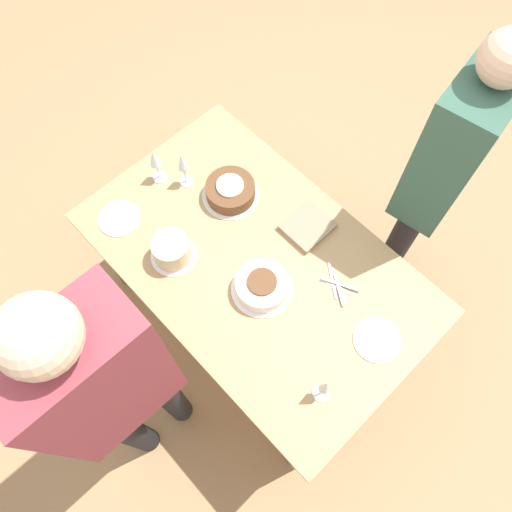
# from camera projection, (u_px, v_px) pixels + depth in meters

# --- Properties ---
(ground_plane) EXTENTS (12.00, 12.00, 0.00)m
(ground_plane) POSITION_uv_depth(u_px,v_px,m) (256.00, 315.00, 2.85)
(ground_plane) COLOR #A87F56
(dining_table) EXTENTS (1.53, 0.94, 0.75)m
(dining_table) POSITION_uv_depth(u_px,v_px,m) (256.00, 271.00, 2.26)
(dining_table) COLOR tan
(dining_table) RESTS_ON ground_plane
(cake_center_white) EXTENTS (0.26, 0.26, 0.09)m
(cake_center_white) POSITION_uv_depth(u_px,v_px,m) (262.00, 286.00, 2.07)
(cake_center_white) COLOR white
(cake_center_white) RESTS_ON dining_table
(cake_front_chocolate) EXTENTS (0.27, 0.27, 0.09)m
(cake_front_chocolate) POSITION_uv_depth(u_px,v_px,m) (230.00, 191.00, 2.27)
(cake_front_chocolate) COLOR white
(cake_front_chocolate) RESTS_ON dining_table
(cake_back_decorated) EXTENTS (0.20, 0.20, 0.12)m
(cake_back_decorated) POSITION_uv_depth(u_px,v_px,m) (172.00, 250.00, 2.12)
(cake_back_decorated) COLOR white
(cake_back_decorated) RESTS_ON dining_table
(wine_glass_near) EXTENTS (0.06, 0.06, 0.20)m
(wine_glass_near) POSITION_uv_depth(u_px,v_px,m) (183.00, 164.00, 2.21)
(wine_glass_near) COLOR silver
(wine_glass_near) RESTS_ON dining_table
(wine_glass_far) EXTENTS (0.07, 0.07, 0.21)m
(wine_glass_far) POSITION_uv_depth(u_px,v_px,m) (155.00, 160.00, 2.22)
(wine_glass_far) COLOR silver
(wine_glass_far) RESTS_ON dining_table
(wine_glass_extra) EXTENTS (0.07, 0.07, 0.20)m
(wine_glass_extra) POSITION_uv_depth(u_px,v_px,m) (325.00, 387.00, 1.81)
(wine_glass_extra) COLOR silver
(wine_glass_extra) RESTS_ON dining_table
(dessert_plate_left) EXTENTS (0.19, 0.19, 0.01)m
(dessert_plate_left) POSITION_uv_depth(u_px,v_px,m) (377.00, 340.00, 2.01)
(dessert_plate_left) COLOR white
(dessert_plate_left) RESTS_ON dining_table
(dessert_plate_right) EXTENTS (0.19, 0.19, 0.01)m
(dessert_plate_right) POSITION_uv_depth(u_px,v_px,m) (119.00, 218.00, 2.25)
(dessert_plate_right) COLOR white
(dessert_plate_right) RESTS_ON dining_table
(fork_pile) EXTENTS (0.19, 0.12, 0.01)m
(fork_pile) POSITION_uv_depth(u_px,v_px,m) (338.00, 285.00, 2.11)
(fork_pile) COLOR silver
(fork_pile) RESTS_ON dining_table
(napkin_stack) EXTENTS (0.18, 0.20, 0.03)m
(napkin_stack) POSITION_uv_depth(u_px,v_px,m) (307.00, 226.00, 2.22)
(napkin_stack) COLOR gray
(napkin_stack) RESTS_ON dining_table
(person_cutting) EXTENTS (0.28, 0.43, 1.69)m
(person_cutting) POSITION_uv_depth(u_px,v_px,m) (444.00, 167.00, 2.05)
(person_cutting) COLOR #232328
(person_cutting) RESTS_ON ground_plane
(person_watching) EXTENTS (0.23, 0.40, 1.78)m
(person_watching) POSITION_uv_depth(u_px,v_px,m) (111.00, 387.00, 1.62)
(person_watching) COLOR #232328
(person_watching) RESTS_ON ground_plane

